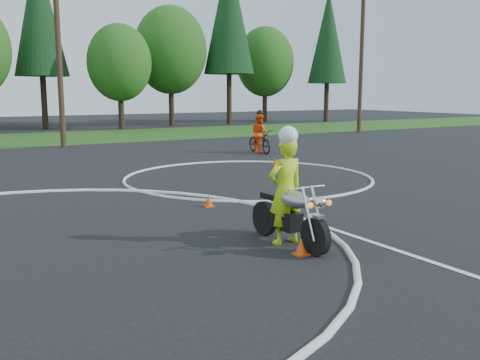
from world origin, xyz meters
TOP-DOWN VIEW (x-y plane):
  - ground at (0.00, 0.00)m, footprint 120.00×120.00m
  - course_markings at (2.17, 4.35)m, footprint 19.05×19.05m
  - primary_motorcycle at (4.58, 0.94)m, footprint 0.78×2.24m
  - rider_primary_grp at (4.58, 1.08)m, footprint 0.73×0.48m
  - rider_second_grp at (12.27, 13.94)m, footprint 0.92×2.12m
  - traffic_cones at (1.74, 3.11)m, footprint 17.99×12.50m
  - treeline at (14.78, 34.61)m, footprint 38.20×8.10m
  - utility_poles at (5.00, 21.00)m, footprint 41.60×1.12m

SIDE VIEW (x-z plane):
  - ground at x=0.00m, z-range 0.00..0.00m
  - course_markings at x=2.17m, z-range -0.05..0.07m
  - traffic_cones at x=1.74m, z-range -0.01..0.29m
  - primary_motorcycle at x=4.58m, z-range -0.02..1.16m
  - rider_second_grp at x=12.27m, z-range -0.29..1.69m
  - rider_primary_grp at x=4.58m, z-range -0.04..2.15m
  - utility_poles at x=5.00m, z-range 0.20..10.20m
  - treeline at x=14.78m, z-range -0.64..13.88m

